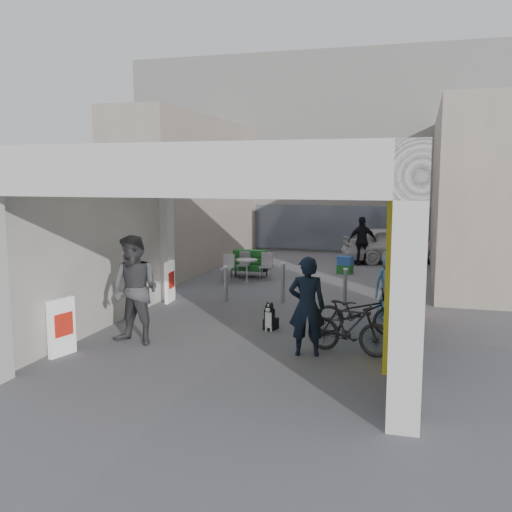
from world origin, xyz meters
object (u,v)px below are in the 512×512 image
(produce_stand, at_px, (249,266))
(bicycle_front, at_px, (359,312))
(man_crates, at_px, (362,241))
(bicycle_rear, at_px, (349,328))
(man_with_dog, at_px, (307,306))
(man_elderly, at_px, (390,285))
(border_collie, at_px, (270,319))
(man_back_turned, at_px, (135,290))
(cafe_set, at_px, (246,271))
(white_van, at_px, (396,244))

(produce_stand, xyz_separation_m, bicycle_front, (3.95, -5.70, 0.14))
(man_crates, relative_size, bicycle_rear, 1.09)
(man_with_dog, relative_size, bicycle_rear, 1.12)
(man_elderly, height_order, man_crates, man_crates)
(man_with_dog, bearing_deg, border_collie, -65.35)
(border_collie, height_order, man_back_turned, man_back_turned)
(cafe_set, height_order, man_elderly, man_elderly)
(man_with_dog, height_order, man_elderly, man_with_dog)
(produce_stand, bearing_deg, cafe_set, -56.13)
(man_elderly, height_order, bicycle_front, man_elderly)
(border_collie, bearing_deg, man_crates, 96.93)
(border_collie, relative_size, man_back_turned, 0.30)
(man_back_turned, distance_m, bicycle_rear, 3.92)
(bicycle_front, bearing_deg, man_crates, -4.51)
(cafe_set, bearing_deg, white_van, 50.21)
(produce_stand, height_order, white_van, white_van)
(border_collie, bearing_deg, bicycle_rear, -19.85)
(man_back_turned, bearing_deg, bicycle_rear, 16.16)
(cafe_set, xyz_separation_m, bicycle_rear, (3.80, -6.24, 0.18))
(man_with_dog, height_order, white_van, man_with_dog)
(cafe_set, relative_size, man_elderly, 0.89)
(produce_stand, relative_size, bicycle_rear, 0.79)
(cafe_set, distance_m, man_elderly, 5.60)
(man_back_turned, bearing_deg, man_elderly, 45.27)
(man_crates, bearing_deg, white_van, -159.09)
(border_collie, relative_size, white_van, 0.16)
(produce_stand, height_order, man_back_turned, man_back_turned)
(man_crates, bearing_deg, bicycle_rear, 71.53)
(man_back_turned, bearing_deg, man_crates, 82.78)
(man_back_turned, relative_size, bicycle_rear, 1.30)
(produce_stand, relative_size, man_elderly, 0.81)
(man_elderly, distance_m, bicycle_front, 1.63)
(man_back_turned, distance_m, man_elderly, 5.46)
(man_back_turned, height_order, bicycle_front, man_back_turned)
(man_with_dog, distance_m, bicycle_rear, 0.85)
(bicycle_rear, bearing_deg, man_back_turned, 109.12)
(border_collie, xyz_separation_m, man_with_dog, (1.01, -1.38, 0.63))
(white_van, bearing_deg, man_crates, 115.29)
(cafe_set, distance_m, bicycle_rear, 7.31)
(produce_stand, bearing_deg, man_crates, 69.66)
(produce_stand, xyz_separation_m, white_van, (4.25, 4.27, 0.33))
(produce_stand, distance_m, man_back_turned, 7.45)
(produce_stand, bearing_deg, man_with_dog, -41.88)
(bicycle_rear, relative_size, white_van, 0.41)
(man_with_dog, relative_size, man_back_turned, 0.86)
(cafe_set, xyz_separation_m, border_collie, (2.09, -5.15, -0.05))
(bicycle_rear, distance_m, white_van, 11.20)
(cafe_set, height_order, border_collie, cafe_set)
(man_crates, xyz_separation_m, bicycle_front, (0.82, -8.91, -0.39))
(cafe_set, relative_size, bicycle_rear, 0.86)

